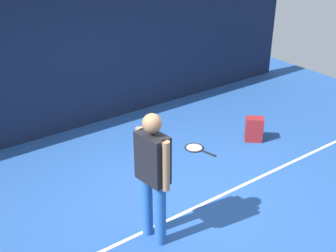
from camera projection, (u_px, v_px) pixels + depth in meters
name	position (u px, v px, depth m)	size (l,w,h in m)	color
ground_plane	(185.00, 199.00, 6.07)	(12.00, 12.00, 0.00)	#234C93
back_fence	(82.00, 53.00, 7.62)	(10.00, 0.10, 2.78)	#141E38
court_line	(195.00, 208.00, 5.90)	(9.00, 0.05, 0.00)	white
tennis_player	(153.00, 172.00, 4.94)	(0.27, 0.53, 1.70)	#2659A5
tennis_racket	(195.00, 148.00, 7.36)	(0.39, 0.64, 0.03)	black
backpack	(254.00, 129.00, 7.56)	(0.38, 0.38, 0.44)	maroon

